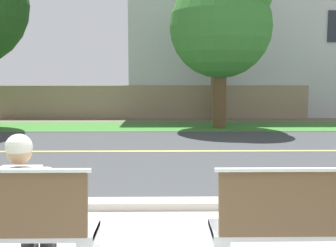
{
  "coord_description": "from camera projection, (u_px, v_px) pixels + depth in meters",
  "views": [
    {
      "loc": [
        0.07,
        -2.85,
        1.71
      ],
      "look_at": [
        0.17,
        3.49,
        1.0
      ],
      "focal_mm": 43.33,
      "sensor_mm": 36.0,
      "label": 1
    }
  ],
  "objects": [
    {
      "name": "ground_plane",
      "position": [
        159.0,
        142.0,
        10.97
      ],
      "size": [
        140.0,
        140.0,
        0.0
      ],
      "primitive_type": "plane",
      "color": "#665B4C"
    },
    {
      "name": "curb_edge",
      "position": [
        157.0,
        204.0,
        5.35
      ],
      "size": [
        44.0,
        0.3,
        0.11
      ],
      "primitive_type": "cube",
      "color": "#ADA89E",
      "rests_on": "ground_plane"
    },
    {
      "name": "street_asphalt",
      "position": [
        159.0,
        151.0,
        9.48
      ],
      "size": [
        52.0,
        8.0,
        0.01
      ],
      "primitive_type": "cube",
      "color": "#383A3D",
      "rests_on": "ground_plane"
    },
    {
      "name": "road_centre_line",
      "position": [
        159.0,
        151.0,
        9.48
      ],
      "size": [
        48.0,
        0.14,
        0.01
      ],
      "primitive_type": "cube",
      "color": "#E0CC4C",
      "rests_on": "ground_plane"
    },
    {
      "name": "far_verge_grass",
      "position": [
        160.0,
        127.0,
        14.29
      ],
      "size": [
        48.0,
        2.8,
        0.02
      ],
      "primitive_type": "cube",
      "color": "#38702D",
      "rests_on": "ground_plane"
    },
    {
      "name": "bench_right",
      "position": [
        322.0,
        228.0,
        3.41
      ],
      "size": [
        1.87,
        0.48,
        1.01
      ],
      "color": "silver",
      "rests_on": "ground_plane"
    },
    {
      "name": "seated_person_white",
      "position": [
        25.0,
        198.0,
        3.52
      ],
      "size": [
        0.52,
        0.68,
        1.25
      ],
      "color": "black",
      "rests_on": "ground_plane"
    },
    {
      "name": "shade_tree_centre",
      "position": [
        224.0,
        19.0,
        13.42
      ],
      "size": [
        3.41,
        3.41,
        5.63
      ],
      "color": "brown",
      "rests_on": "ground_plane"
    },
    {
      "name": "garden_wall",
      "position": [
        155.0,
        102.0,
        17.19
      ],
      "size": [
        13.0,
        0.36,
        1.4
      ],
      "primitive_type": "cube",
      "color": "gray",
      "rests_on": "ground_plane"
    },
    {
      "name": "house_across_street",
      "position": [
        257.0,
        35.0,
        20.09
      ],
      "size": [
        13.26,
        6.91,
        7.62
      ],
      "color": "#B7BCC1",
      "rests_on": "ground_plane"
    }
  ]
}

